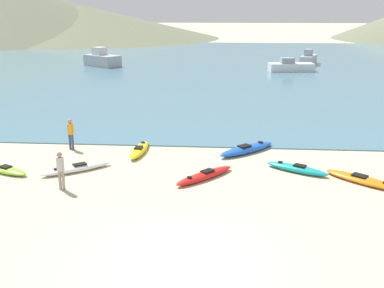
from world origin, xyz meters
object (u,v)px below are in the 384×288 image
object	(u,v)px
kayak_on_sand_2	(139,150)
moored_boat_0	(308,59)
kayak_on_sand_1	(205,175)
kayak_on_sand_3	(363,180)
kayak_on_sand_4	(297,168)
kayak_on_sand_5	(247,149)
kayak_on_sand_6	(4,169)
kayak_on_sand_0	(76,168)
moored_boat_1	(291,66)
moored_boat_2	(102,59)
person_near_foreground	(61,168)
person_near_waterline	(71,132)

from	to	relation	value
kayak_on_sand_2	moored_boat_0	xyz separation A→B (m)	(14.08, 35.80, 0.57)
kayak_on_sand_1	moored_boat_0	size ratio (longest dim) A/B	0.59
kayak_on_sand_1	kayak_on_sand_3	bearing A→B (deg)	0.03
kayak_on_sand_4	moored_boat_0	xyz separation A→B (m)	(6.85, 37.86, 0.57)
kayak_on_sand_5	kayak_on_sand_6	xyz separation A→B (m)	(-10.51, -3.52, -0.05)
kayak_on_sand_0	moored_boat_1	distance (m)	35.05
kayak_on_sand_4	kayak_on_sand_0	bearing A→B (deg)	-175.97
moored_boat_0	moored_boat_2	xyz separation A→B (m)	(-24.76, -3.20, 0.11)
kayak_on_sand_1	kayak_on_sand_6	world-z (taller)	kayak_on_sand_1
kayak_on_sand_0	person_near_foreground	xyz separation A→B (m)	(0.11, -2.02, 0.74)
kayak_on_sand_0	moored_boat_0	size ratio (longest dim) A/B	0.63
kayak_on_sand_6	moored_boat_0	bearing A→B (deg)	63.48
moored_boat_0	kayak_on_sand_6	bearing A→B (deg)	-116.52
kayak_on_sand_1	moored_boat_1	xyz separation A→B (m)	(7.81, 32.84, 0.43)
kayak_on_sand_4	kayak_on_sand_5	size ratio (longest dim) A/B	0.89
kayak_on_sand_3	moored_boat_0	bearing A→B (deg)	83.61
kayak_on_sand_5	person_near_foreground	size ratio (longest dim) A/B	1.98
kayak_on_sand_5	kayak_on_sand_6	size ratio (longest dim) A/B	1.12
kayak_on_sand_3	kayak_on_sand_6	world-z (taller)	kayak_on_sand_3
kayak_on_sand_1	person_near_foreground	bearing A→B (deg)	-163.77
kayak_on_sand_5	person_near_waterline	xyz separation A→B (m)	(-8.66, -0.15, 0.70)
kayak_on_sand_2	kayak_on_sand_5	bearing A→B (deg)	5.01
kayak_on_sand_6	moored_boat_1	size ratio (longest dim) A/B	0.54
kayak_on_sand_1	kayak_on_sand_6	size ratio (longest dim) A/B	0.99
moored_boat_2	kayak_on_sand_2	bearing A→B (deg)	-71.86
kayak_on_sand_5	moored_boat_0	xyz separation A→B (m)	(8.88, 35.34, 0.54)
person_near_foreground	person_near_waterline	size ratio (longest dim) A/B	1.00
kayak_on_sand_5	person_near_waterline	bearing A→B (deg)	-179.00
kayak_on_sand_6	moored_boat_1	world-z (taller)	moored_boat_1
kayak_on_sand_5	person_near_foreground	distance (m)	9.01
kayak_on_sand_5	moored_boat_2	distance (m)	35.86
kayak_on_sand_0	kayak_on_sand_2	xyz separation A→B (m)	(2.22, 2.73, 0.01)
kayak_on_sand_2	person_near_foreground	bearing A→B (deg)	-113.99
kayak_on_sand_4	moored_boat_1	world-z (taller)	moored_boat_1
kayak_on_sand_3	kayak_on_sand_6	xyz separation A→B (m)	(-15.03, 0.11, -0.00)
kayak_on_sand_3	person_near_waterline	xyz separation A→B (m)	(-13.18, 3.47, 0.75)
person_near_foreground	moored_boat_0	bearing A→B (deg)	68.22
kayak_on_sand_3	moored_boat_0	size ratio (longest dim) A/B	0.65
kayak_on_sand_4	moored_boat_0	world-z (taller)	moored_boat_0
person_near_foreground	moored_boat_0	xyz separation A→B (m)	(16.20, 40.55, -0.16)
person_near_waterline	moored_boat_0	xyz separation A→B (m)	(17.54, 35.49, -0.16)
kayak_on_sand_3	moored_boat_1	distance (m)	32.87
kayak_on_sand_1	kayak_on_sand_3	xyz separation A→B (m)	(6.39, 0.00, -0.01)
person_near_waterline	kayak_on_sand_5	bearing A→B (deg)	1.00
kayak_on_sand_2	moored_boat_2	bearing A→B (deg)	108.14
kayak_on_sand_0	kayak_on_sand_1	world-z (taller)	kayak_on_sand_1
person_near_waterline	person_near_foreground	bearing A→B (deg)	-75.14
person_near_waterline	moored_boat_1	size ratio (longest dim) A/B	0.31
kayak_on_sand_1	kayak_on_sand_2	xyz separation A→B (m)	(-3.33, 3.17, 0.01)
person_near_waterline	moored_boat_2	bearing A→B (deg)	102.60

